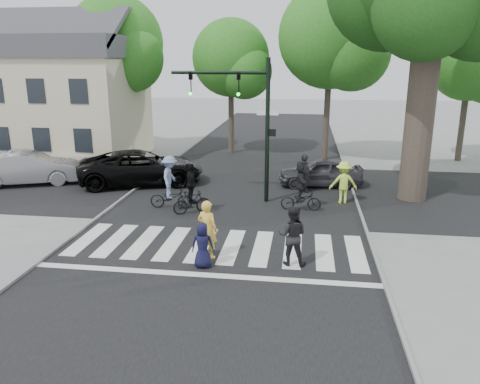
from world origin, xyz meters
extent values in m
plane|color=gray|center=(0.00, 0.00, 0.00)|extent=(120.00, 120.00, 0.00)
cube|color=black|center=(0.00, 5.00, 0.01)|extent=(10.00, 70.00, 0.01)
cube|color=black|center=(0.00, 8.00, 0.01)|extent=(70.00, 10.00, 0.01)
cube|color=gray|center=(-5.05, 5.00, 0.05)|extent=(0.10, 70.00, 0.10)
cube|color=gray|center=(5.05, 5.00, 0.05)|extent=(0.10, 70.00, 0.10)
cube|color=silver|center=(-4.50, 1.00, 0.01)|extent=(0.55, 3.00, 0.01)
cube|color=silver|center=(-3.50, 1.00, 0.01)|extent=(0.55, 3.00, 0.01)
cube|color=silver|center=(-2.50, 1.00, 0.01)|extent=(0.55, 3.00, 0.01)
cube|color=silver|center=(-1.50, 1.00, 0.01)|extent=(0.55, 3.00, 0.01)
cube|color=silver|center=(-0.50, 1.00, 0.01)|extent=(0.55, 3.00, 0.01)
cube|color=silver|center=(0.50, 1.00, 0.01)|extent=(0.55, 3.00, 0.01)
cube|color=silver|center=(1.50, 1.00, 0.01)|extent=(0.55, 3.00, 0.01)
cube|color=silver|center=(2.50, 1.00, 0.01)|extent=(0.55, 3.00, 0.01)
cube|color=silver|center=(3.50, 1.00, 0.01)|extent=(0.55, 3.00, 0.01)
cube|color=silver|center=(4.50, 1.00, 0.01)|extent=(0.55, 3.00, 0.01)
cube|color=silver|center=(0.00, -1.20, 0.01)|extent=(10.00, 0.30, 0.01)
cylinder|color=black|center=(1.20, 6.20, 3.00)|extent=(0.18, 0.18, 6.00)
cylinder|color=black|center=(-0.80, 6.20, 5.40)|extent=(4.00, 0.14, 0.14)
imported|color=black|center=(0.00, 6.20, 4.95)|extent=(0.16, 0.20, 1.00)
sphere|color=#19E533|center=(0.00, 6.08, 4.55)|extent=(0.14, 0.14, 0.14)
imported|color=black|center=(-2.00, 6.20, 4.95)|extent=(0.16, 0.20, 1.00)
sphere|color=#19E533|center=(-2.00, 6.08, 4.55)|extent=(0.14, 0.14, 0.14)
cube|color=black|center=(1.42, 6.20, 3.00)|extent=(0.28, 0.18, 0.30)
cube|color=#FF660C|center=(1.53, 6.20, 3.00)|extent=(0.02, 0.14, 0.20)
cube|color=white|center=(1.20, 6.20, 3.80)|extent=(0.90, 0.04, 0.18)
cylinder|color=brown|center=(7.50, 7.50, 3.50)|extent=(1.20, 1.20, 7.00)
cylinder|color=brown|center=(7.80, 7.30, 6.50)|extent=(1.29, 1.74, 2.93)
sphere|color=#1A4411|center=(7.00, 6.10, 7.80)|extent=(4.00, 4.00, 4.00)
cylinder|color=brown|center=(-14.00, 16.20, 2.97)|extent=(0.36, 0.36, 5.95)
sphere|color=#2C761E|center=(-14.00, 16.20, 6.38)|extent=(5.20, 5.20, 5.20)
sphere|color=#2C761E|center=(-12.96, 15.42, 5.53)|extent=(3.64, 3.64, 3.64)
cylinder|color=brown|center=(-9.00, 15.70, 3.22)|extent=(0.36, 0.36, 6.44)
sphere|color=#2C761E|center=(-9.00, 15.70, 6.90)|extent=(5.80, 5.80, 5.80)
sphere|color=#2C761E|center=(-7.84, 14.83, 5.98)|extent=(4.06, 4.06, 4.06)
cylinder|color=brown|center=(-2.00, 16.80, 2.80)|extent=(0.36, 0.36, 5.60)
sphere|color=#2C761E|center=(-2.00, 16.80, 6.00)|extent=(4.80, 4.80, 4.80)
sphere|color=#2C761E|center=(-1.04, 16.08, 5.20)|extent=(3.36, 3.36, 3.36)
cylinder|color=brown|center=(4.00, 15.50, 3.36)|extent=(0.36, 0.36, 6.72)
sphere|color=#2C761E|center=(4.00, 15.50, 7.20)|extent=(6.00, 6.00, 6.00)
sphere|color=#2C761E|center=(5.20, 14.60, 6.24)|extent=(4.20, 4.20, 4.20)
cylinder|color=brown|center=(12.00, 16.30, 2.73)|extent=(0.36, 0.36, 5.46)
sphere|color=#2C761E|center=(12.00, 16.30, 5.85)|extent=(4.60, 4.60, 4.60)
cube|color=beige|center=(-11.50, 14.00, 3.00)|extent=(8.00, 7.00, 6.00)
cube|color=#47474C|center=(-11.50, 14.00, 6.60)|extent=(8.40, 7.40, 1.20)
cube|color=#47474C|center=(-11.50, 12.15, 7.60)|extent=(8.40, 3.69, 2.44)
cube|color=#47474C|center=(-11.50, 15.85, 7.60)|extent=(8.40, 3.69, 2.44)
cube|color=black|center=(-13.90, 10.48, 1.70)|extent=(1.00, 0.06, 1.30)
cube|color=black|center=(-11.50, 10.48, 1.70)|extent=(1.00, 0.06, 1.30)
cube|color=black|center=(-11.50, 10.48, 4.30)|extent=(1.00, 0.06, 1.30)
cube|color=black|center=(-9.10, 10.48, 1.70)|extent=(1.00, 0.06, 1.30)
cube|color=black|center=(-9.10, 10.48, 4.30)|extent=(1.00, 0.06, 1.30)
cube|color=gray|center=(-10.00, 10.20, 0.40)|extent=(2.00, 1.20, 0.80)
imported|color=yellow|center=(-0.10, 0.05, 0.92)|extent=(0.78, 0.65, 1.84)
imported|color=black|center=(-0.09, -0.67, 0.69)|extent=(0.71, 0.49, 1.38)
imported|color=black|center=(2.49, -0.10, 0.92)|extent=(0.95, 0.77, 1.84)
imported|color=black|center=(-2.61, 4.72, 0.45)|extent=(1.75, 0.65, 0.91)
imported|color=#7184AC|center=(-2.61, 4.72, 1.33)|extent=(0.67, 1.14, 1.74)
imported|color=black|center=(-1.60, 4.18, 0.46)|extent=(1.56, 1.15, 0.93)
imported|color=black|center=(-1.60, 4.18, 1.22)|extent=(0.80, 1.01, 1.60)
imported|color=black|center=(2.69, 5.20, 0.43)|extent=(1.63, 0.58, 0.85)
imported|color=black|center=(2.69, 5.20, 1.24)|extent=(0.50, 1.52, 1.63)
imported|color=black|center=(-5.12, 8.32, 0.83)|extent=(6.53, 4.54, 1.65)
imported|color=#959699|center=(-10.56, 7.51, 0.81)|extent=(5.20, 3.41, 1.62)
imported|color=#38373E|center=(3.56, 9.14, 0.68)|extent=(4.13, 1.97, 1.36)
imported|color=#D0F949|center=(4.44, 6.44, 0.91)|extent=(1.23, 0.79, 1.81)
imported|color=black|center=(2.79, 7.96, 0.89)|extent=(0.78, 0.70, 1.79)
camera|label=1|loc=(2.75, -13.10, 5.93)|focal=35.00mm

